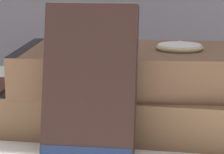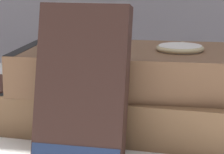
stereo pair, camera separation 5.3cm
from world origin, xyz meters
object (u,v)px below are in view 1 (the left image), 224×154
at_px(book_flat_bottom, 121,106).
at_px(book_leaning_front, 90,87).
at_px(pocket_watch, 179,47).
at_px(book_flat_top, 125,68).

height_order(book_flat_bottom, book_leaning_front, book_leaning_front).
bearing_deg(pocket_watch, book_leaning_front, -129.77).
bearing_deg(book_flat_top, book_flat_bottom, 149.08).
relative_size(book_flat_bottom, book_flat_top, 0.98).
xyz_separation_m(book_flat_bottom, book_leaning_front, (-0.02, -0.10, 0.04)).
relative_size(book_leaning_front, pocket_watch, 2.66).
bearing_deg(book_leaning_front, pocket_watch, 50.23).
height_order(book_flat_bottom, book_flat_top, book_flat_top).
distance_m(book_flat_top, book_leaning_front, 0.10).
xyz_separation_m(book_flat_bottom, pocket_watch, (0.06, -0.00, 0.07)).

